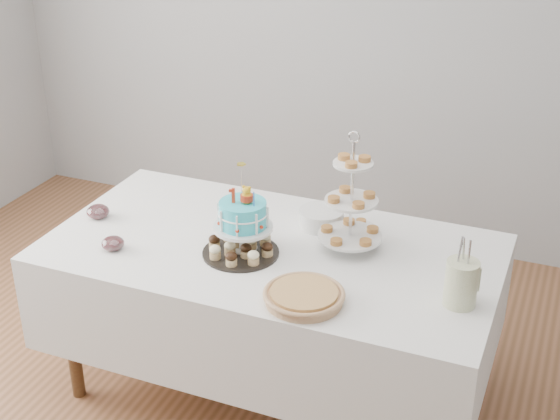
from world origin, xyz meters
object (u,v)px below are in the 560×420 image
at_px(jam_bowl_a, 113,244).
at_px(table, 271,292).
at_px(plate_stack, 321,218).
at_px(utensil_pitcher, 461,282).
at_px(tiered_stand, 351,201).
at_px(cupcake_tray, 241,246).
at_px(jam_bowl_b, 98,212).
at_px(birthday_cake, 243,228).
at_px(pie, 304,296).
at_px(pastry_plate, 351,230).

bearing_deg(jam_bowl_a, table, 24.34).
height_order(plate_stack, utensil_pitcher, utensil_pitcher).
bearing_deg(tiered_stand, utensil_pitcher, -26.58).
bearing_deg(cupcake_tray, jam_bowl_b, 175.44).
distance_m(birthday_cake, utensil_pitcher, 0.92).
bearing_deg(jam_bowl_a, jam_bowl_b, 135.14).
bearing_deg(utensil_pitcher, table, 147.25).
bearing_deg(cupcake_tray, utensil_pitcher, -2.29).
distance_m(pie, pastry_plate, 0.60).
xyz_separation_m(tiered_stand, plate_stack, (-0.18, 0.15, -0.18)).
distance_m(cupcake_tray, jam_bowl_a, 0.54).
relative_size(pie, jam_bowl_b, 3.01).
xyz_separation_m(birthday_cake, plate_stack, (0.23, 0.34, -0.07)).
bearing_deg(jam_bowl_a, tiered_stand, 22.86).
relative_size(tiered_stand, utensil_pitcher, 1.90).
relative_size(birthday_cake, cupcake_tray, 1.19).
relative_size(pie, utensil_pitcher, 1.12).
bearing_deg(plate_stack, utensil_pitcher, -30.31).
xyz_separation_m(birthday_cake, utensil_pitcher, (0.92, -0.07, -0.01)).
xyz_separation_m(pie, tiered_stand, (0.03, 0.47, 0.19)).
relative_size(tiered_stand, pastry_plate, 2.09).
bearing_deg(cupcake_tray, tiered_stand, 28.39).
distance_m(cupcake_tray, pastry_plate, 0.51).
xyz_separation_m(table, tiered_stand, (0.31, 0.11, 0.45)).
height_order(plate_stack, pastry_plate, plate_stack).
xyz_separation_m(table, jam_bowl_a, (-0.61, -0.28, 0.25)).
relative_size(cupcake_tray, pastry_plate, 1.28).
distance_m(plate_stack, jam_bowl_b, 1.02).
relative_size(pastry_plate, utensil_pitcher, 0.91).
xyz_separation_m(cupcake_tray, pie, (0.38, -0.25, -0.01)).
bearing_deg(jam_bowl_b, table, 3.19).
xyz_separation_m(table, birthday_cake, (-0.09, -0.08, 0.33)).
xyz_separation_m(tiered_stand, pastry_plate, (-0.04, 0.13, -0.20)).
bearing_deg(pie, table, 128.78).
height_order(jam_bowl_a, jam_bowl_b, jam_bowl_b).
bearing_deg(plate_stack, jam_bowl_b, -162.37).
bearing_deg(pie, tiered_stand, 86.29).
xyz_separation_m(table, cupcake_tray, (-0.09, -0.11, 0.26)).
xyz_separation_m(cupcake_tray, jam_bowl_a, (-0.52, -0.17, -0.01)).
height_order(table, pastry_plate, pastry_plate).
relative_size(table, jam_bowl_a, 19.88).
bearing_deg(cupcake_tray, pastry_plate, 43.51).
bearing_deg(pastry_plate, tiered_stand, -75.12).
xyz_separation_m(tiered_stand, jam_bowl_b, (-1.15, -0.16, -0.19)).
height_order(birthday_cake, plate_stack, birthday_cake).
height_order(jam_bowl_b, utensil_pitcher, utensil_pitcher).
distance_m(table, pastry_plate, 0.44).
relative_size(table, utensil_pitcher, 6.91).
distance_m(jam_bowl_b, utensil_pitcher, 1.67).
height_order(pie, pastry_plate, pie).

